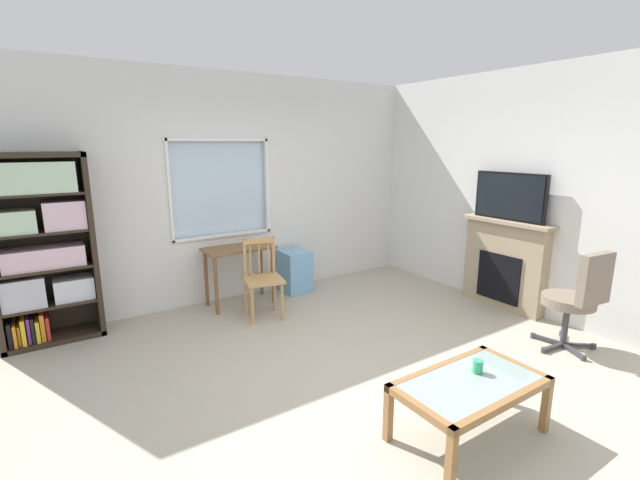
{
  "coord_description": "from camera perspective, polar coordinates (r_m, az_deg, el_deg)",
  "views": [
    {
      "loc": [
        -2.06,
        -2.66,
        1.97
      ],
      "look_at": [
        0.2,
        0.78,
        1.04
      ],
      "focal_mm": 24.43,
      "sensor_mm": 36.0,
      "label": 1
    }
  ],
  "objects": [
    {
      "name": "ground",
      "position": [
        3.9,
        3.98,
        -17.85
      ],
      "size": [
        6.32,
        6.04,
        0.02
      ],
      "primitive_type": "cube",
      "color": "#B2A893"
    },
    {
      "name": "wall_back_with_window",
      "position": [
        5.6,
        -11.6,
        6.58
      ],
      "size": [
        5.32,
        0.15,
        2.8
      ],
      "color": "silver",
      "rests_on": "ground"
    },
    {
      "name": "wall_right",
      "position": [
        5.5,
        27.55,
        5.31
      ],
      "size": [
        0.12,
        5.24,
        2.8
      ],
      "primitive_type": "cube",
      "color": "silver",
      "rests_on": "ground"
    },
    {
      "name": "bookshelf",
      "position": [
        5.03,
        -32.73,
        -0.35
      ],
      "size": [
        0.9,
        0.38,
        1.88
      ],
      "color": "#2D2319",
      "rests_on": "ground"
    },
    {
      "name": "desk_under_window",
      "position": [
        5.4,
        -10.53,
        -2.3
      ],
      "size": [
        0.84,
        0.44,
        0.73
      ],
      "color": "brown",
      "rests_on": "ground"
    },
    {
      "name": "wooden_chair",
      "position": [
        5.01,
        -7.55,
        -4.92
      ],
      "size": [
        0.49,
        0.48,
        0.9
      ],
      "color": "tan",
      "rests_on": "ground"
    },
    {
      "name": "plastic_drawer_unit",
      "position": [
        5.87,
        -3.34,
        -4.06
      ],
      "size": [
        0.35,
        0.4,
        0.56
      ],
      "primitive_type": "cube",
      "color": "#72ADDB",
      "rests_on": "ground"
    },
    {
      "name": "fireplace",
      "position": [
        5.69,
        22.98,
        -2.87
      ],
      "size": [
        0.26,
        1.11,
        1.08
      ],
      "color": "tan",
      "rests_on": "ground"
    },
    {
      "name": "tv",
      "position": [
        5.53,
        23.6,
        5.25
      ],
      "size": [
        0.06,
        0.89,
        0.55
      ],
      "color": "black",
      "rests_on": "fireplace"
    },
    {
      "name": "office_chair",
      "position": [
        4.79,
        30.71,
        -6.34
      ],
      "size": [
        0.57,
        0.58,
        1.0
      ],
      "color": "#7A6B5B",
      "rests_on": "ground"
    },
    {
      "name": "coffee_table",
      "position": [
        3.24,
        19.07,
        -17.95
      ],
      "size": [
        1.02,
        0.58,
        0.41
      ],
      "color": "#8C9E99",
      "rests_on": "ground"
    },
    {
      "name": "sippy_cup",
      "position": [
        3.31,
        19.96,
        -15.28
      ],
      "size": [
        0.07,
        0.07,
        0.09
      ],
      "primitive_type": "cylinder",
      "color": "#33B770",
      "rests_on": "coffee_table"
    }
  ]
}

